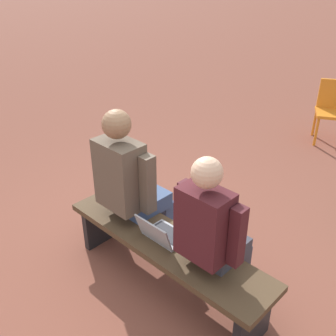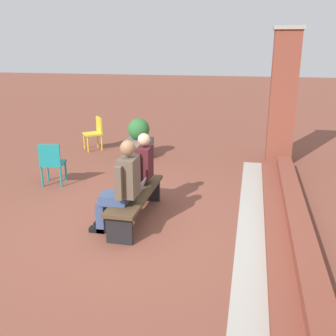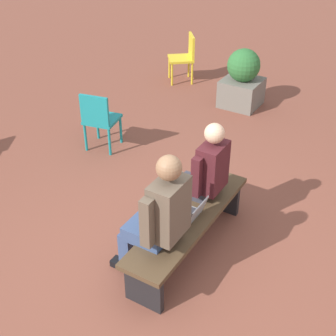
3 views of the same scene
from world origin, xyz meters
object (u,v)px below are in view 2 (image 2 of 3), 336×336
person_student (138,169)px  planter (139,139)px  person_adult (122,184)px  laptop (136,190)px  plastic_chair_mid_courtyard (95,131)px  bench (136,198)px  plastic_chair_foreground (52,161)px

person_student → planter: person_student is taller
person_adult → planter: (-3.92, -0.88, -0.29)m
laptop → plastic_chair_mid_courtyard: size_ratio=0.38×
bench → person_adult: 0.59m
person_student → plastic_chair_foreground: person_student is taller
person_adult → laptop: person_adult is taller
person_adult → plastic_chair_mid_courtyard: person_adult is taller
plastic_chair_foreground → plastic_chair_mid_courtyard: same height
planter → plastic_chair_foreground: bearing=-24.9°
person_student → plastic_chair_mid_courtyard: bearing=-148.2°
person_adult → bench: bearing=171.1°
bench → plastic_chair_foreground: 2.34m
plastic_chair_mid_courtyard → person_student: bearing=31.8°
bench → plastic_chair_mid_courtyard: plastic_chair_mid_courtyard is taller
bench → planter: planter is taller
bench → plastic_chair_foreground: plastic_chair_foreground is taller
person_adult → plastic_chair_foreground: person_adult is taller
plastic_chair_foreground → planter: (-2.30, 1.07, -0.04)m
person_student → laptop: bearing=10.5°
person_student → planter: 3.22m
bench → planter: (-3.48, -0.95, 0.08)m
laptop → plastic_chair_mid_courtyard: (-3.93, -2.26, -0.02)m
plastic_chair_foreground → plastic_chair_mid_courtyard: 2.74m
person_student → planter: size_ratio=1.37×
bench → laptop: size_ratio=5.62×
laptop → plastic_chair_mid_courtyard: bearing=-150.2°
person_student → laptop: 0.46m
bench → person_adult: (0.44, -0.07, 0.38)m
bench → plastic_chair_foreground: size_ratio=2.14×
laptop → planter: (-3.50, -0.97, -0.06)m
person_adult → plastic_chair_foreground: (-1.62, -1.95, -0.25)m
plastic_chair_foreground → planter: 2.54m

